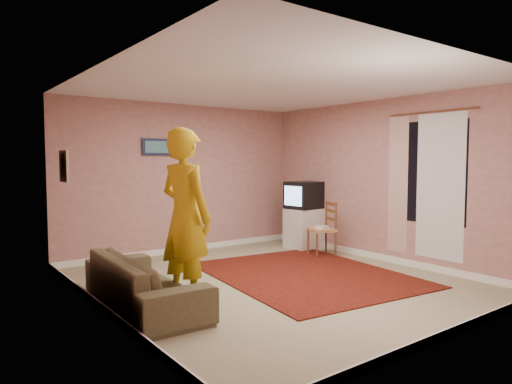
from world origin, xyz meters
TOP-DOWN VIEW (x-y plane):
  - ground at (0.00, 0.00)m, footprint 5.00×5.00m
  - wall_back at (0.00, 2.50)m, footprint 4.50×0.02m
  - wall_front at (0.00, -2.50)m, footprint 4.50×0.02m
  - wall_left at (-2.25, 0.00)m, footprint 0.02×5.00m
  - wall_right at (2.25, 0.00)m, footprint 0.02×5.00m
  - ceiling at (0.00, 0.00)m, footprint 4.50×5.00m
  - baseboard_back at (0.00, 2.49)m, footprint 4.50×0.02m
  - baseboard_front at (0.00, -2.49)m, footprint 4.50×0.02m
  - baseboard_left at (-2.24, 0.00)m, footprint 0.02×5.00m
  - baseboard_right at (2.24, 0.00)m, footprint 0.02×5.00m
  - window at (2.24, -0.90)m, footprint 0.01×1.10m
  - curtain_sheer at (2.23, -1.05)m, footprint 0.01×0.75m
  - curtain_floral at (2.21, -0.35)m, footprint 0.01×0.35m
  - curtain_rod at (2.20, -0.90)m, footprint 0.02×1.40m
  - picture_back at (-0.30, 2.47)m, footprint 0.95×0.04m
  - picture_left at (-2.22, 1.60)m, footprint 0.04×0.38m
  - area_rug at (0.62, 0.00)m, footprint 2.73×3.25m
  - tv_cabinet at (1.95, 1.50)m, footprint 0.58×0.52m
  - crt_tv at (1.94, 1.50)m, footprint 0.62×0.56m
  - chair_a at (1.95, 1.54)m, footprint 0.45×0.43m
  - dvd_player at (1.95, 1.54)m, footprint 0.38×0.29m
  - blue_throw at (1.95, 1.73)m, footprint 0.44×0.05m
  - chair_b at (1.72, 0.80)m, footprint 0.51×0.53m
  - game_console at (1.72, 0.80)m, footprint 0.22×0.17m
  - sofa at (-1.80, 0.02)m, footprint 0.85×2.01m
  - person at (-1.39, -0.18)m, footprint 0.62×0.81m

SIDE VIEW (x-z plane):
  - ground at x=0.00m, z-range 0.00..0.00m
  - area_rug at x=0.62m, z-range 0.00..0.02m
  - baseboard_back at x=0.00m, z-range 0.00..0.10m
  - baseboard_front at x=0.00m, z-range 0.00..0.10m
  - baseboard_left at x=-2.24m, z-range 0.00..0.10m
  - baseboard_right at x=2.24m, z-range 0.00..0.10m
  - sofa at x=-1.80m, z-range 0.00..0.58m
  - tv_cabinet at x=1.95m, z-range 0.00..0.73m
  - game_console at x=1.72m, z-range 0.47..0.51m
  - dvd_player at x=1.95m, z-range 0.47..0.53m
  - chair_a at x=1.95m, z-range 0.31..0.81m
  - chair_b at x=1.72m, z-range 0.31..0.81m
  - blue_throw at x=1.95m, z-range 0.51..0.97m
  - crt_tv at x=1.94m, z-range 0.73..1.23m
  - person at x=-1.39m, z-range 0.00..1.99m
  - curtain_sheer at x=2.23m, z-range 0.20..2.30m
  - curtain_floral at x=2.21m, z-range 0.20..2.30m
  - wall_back at x=0.00m, z-range 0.00..2.60m
  - wall_front at x=0.00m, z-range 0.00..2.60m
  - wall_left at x=-2.25m, z-range 0.00..2.60m
  - wall_right at x=2.25m, z-range 0.00..2.60m
  - window at x=2.24m, z-range 0.70..2.20m
  - picture_left at x=-2.22m, z-range 1.34..1.76m
  - picture_back at x=-0.30m, z-range 1.71..1.99m
  - curtain_rod at x=2.20m, z-range 2.31..2.33m
  - ceiling at x=0.00m, z-range 2.59..2.61m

